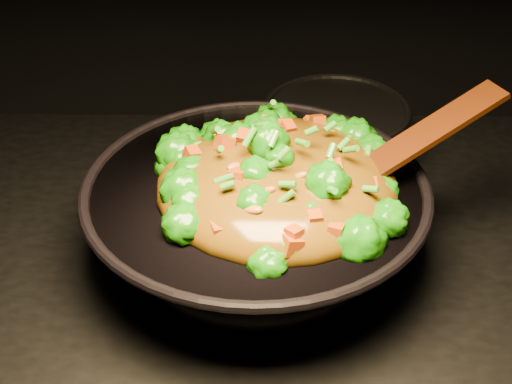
# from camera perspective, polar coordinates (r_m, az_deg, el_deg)

# --- Properties ---
(wok) EXTENTS (0.44, 0.44, 0.12)m
(wok) POSITION_cam_1_polar(r_m,az_deg,el_deg) (0.93, -0.01, -2.61)
(wok) COLOR black
(wok) RESTS_ON stovetop
(stir_fry) EXTENTS (0.38, 0.38, 0.10)m
(stir_fry) POSITION_cam_1_polar(r_m,az_deg,el_deg) (0.86, 1.73, 3.09)
(stir_fry) COLOR #1A7108
(stir_fry) RESTS_ON wok
(spatula) EXTENTS (0.26, 0.15, 0.11)m
(spatula) POSITION_cam_1_polar(r_m,az_deg,el_deg) (0.90, 11.84, 3.52)
(spatula) COLOR #3B1407
(spatula) RESTS_ON wok
(back_pot) EXTENTS (0.21, 0.21, 0.12)m
(back_pot) POSITION_cam_1_polar(r_m,az_deg,el_deg) (1.11, 6.31, 4.16)
(back_pot) COLOR black
(back_pot) RESTS_ON stovetop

